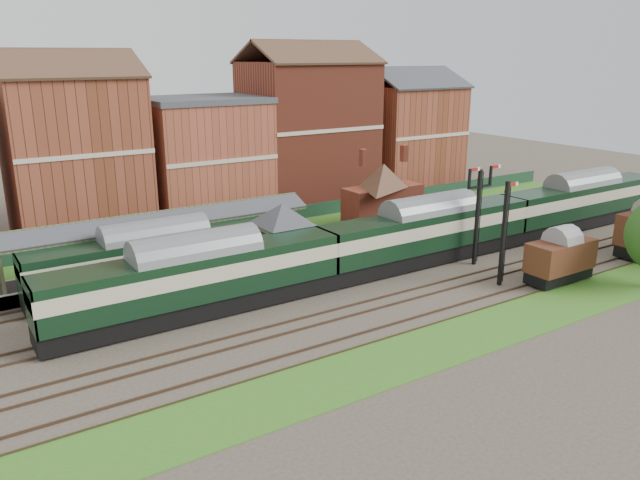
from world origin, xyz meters
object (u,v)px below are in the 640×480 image
goods_van_a (560,258)px  signal_box (283,239)px  platform_railcar (156,256)px  semaphore_bracket (478,210)px  dmu_train (429,231)px

goods_van_a → signal_box: bearing=144.7°
platform_railcar → goods_van_a: (26.23, -15.50, -0.56)m
signal_box → platform_railcar: (-8.92, 3.25, -0.68)m
semaphore_bracket → goods_van_a: size_ratio=1.45×
signal_box → dmu_train: bearing=-15.1°
platform_railcar → goods_van_a: size_ratio=3.32×
dmu_train → signal_box: bearing=164.9°
semaphore_bracket → platform_railcar: (-23.96, 9.00, -2.12)m
semaphore_bracket → platform_railcar: bearing=159.4°
signal_box → goods_van_a: 21.24m
dmu_train → semaphore_bracket: bearing=-40.1°
signal_box → platform_railcar: signal_box is taller
signal_box → semaphore_bracket: (15.04, -5.75, 1.44)m
signal_box → goods_van_a: (17.31, -12.25, -1.24)m
semaphore_bracket → dmu_train: (-2.97, 2.50, -1.90)m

